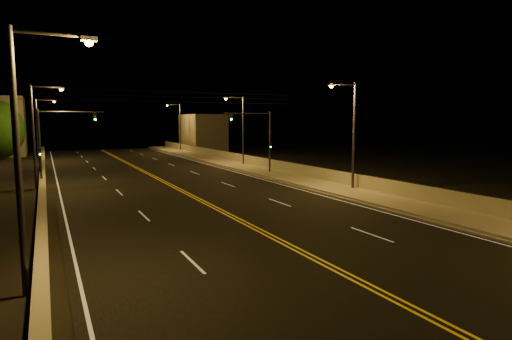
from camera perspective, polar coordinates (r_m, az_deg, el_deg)
name	(u,v)px	position (r m, az deg, el deg)	size (l,w,h in m)	color
road	(214,207)	(27.36, -5.64, -4.97)	(18.00, 120.00, 0.02)	black
sidewalk	(350,192)	(32.67, 12.39, -2.93)	(3.60, 120.00, 0.30)	gray
curb	(329,195)	(31.56, 9.73, -3.35)	(0.14, 120.00, 0.15)	gray
parapet_wall	(367,182)	(33.62, 14.61, -1.60)	(0.30, 120.00, 1.00)	#9E9A83
jersey_barrier	(42,216)	(25.60, -26.60, -5.53)	(0.45, 120.00, 0.84)	#9E9A83
distant_building_right	(203,132)	(78.65, -7.11, 4.98)	(6.00, 10.00, 6.52)	#6D675B
parapet_rail	(367,175)	(33.55, 14.64, -0.71)	(0.06, 0.06, 120.00)	black
lane_markings	(214,207)	(27.29, -5.59, -4.97)	(17.32, 116.00, 0.00)	silver
streetlight_1	(351,129)	(33.38, 12.54, 5.37)	(2.55, 0.28, 8.30)	#2D2D33
streetlight_2	(241,126)	(50.82, -2.04, 5.92)	(2.55, 0.28, 8.30)	#2D2D33
streetlight_3	(178,124)	(75.46, -10.30, 6.06)	(2.55, 0.28, 8.30)	#2D2D33
streetlight_4	(28,142)	(14.89, -28.17, 3.30)	(2.55, 0.28, 8.30)	#2D2D33
streetlight_5	(37,129)	(38.38, -27.15, 4.94)	(2.55, 0.28, 8.30)	#2D2D33
streetlight_6	(40,125)	(63.75, -26.89, 5.36)	(2.55, 0.28, 8.30)	#2D2D33
traffic_signal_right	(261,135)	(42.81, 0.70, 4.66)	(5.11, 0.31, 6.37)	#2D2D33
traffic_signal_left	(53,139)	(38.14, -25.48, 3.76)	(5.11, 0.31, 6.37)	#2D2D33
overhead_wires	(171,97)	(35.89, -11.23, 9.56)	(22.00, 0.03, 0.83)	black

